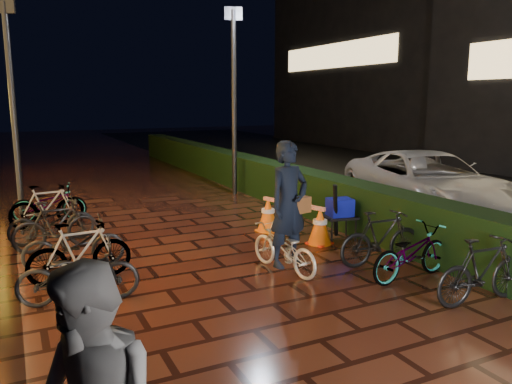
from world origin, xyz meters
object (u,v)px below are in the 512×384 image
van (427,182)px  traffic_barrier (293,220)px  cyclist (286,225)px  cart_assembly (339,210)px

van → traffic_barrier: van is taller
cyclist → traffic_barrier: bearing=56.6°
cyclist → cart_assembly: cyclist is taller
cyclist → van: bearing=23.2°
traffic_barrier → cart_assembly: 0.92m
cart_assembly → cyclist: bearing=-147.6°
cart_assembly → van: bearing=17.3°
van → cart_assembly: (-3.23, -1.01, -0.13)m
van → cyclist: cyclist is taller
traffic_barrier → cart_assembly: bearing=-37.2°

